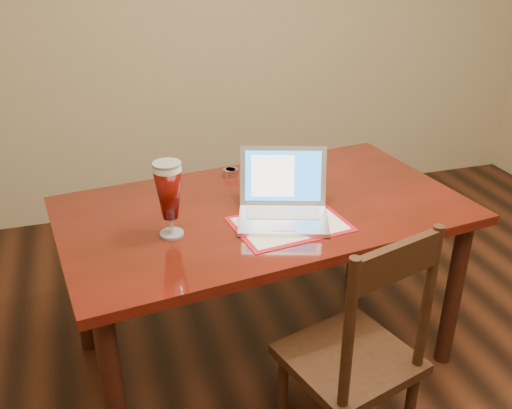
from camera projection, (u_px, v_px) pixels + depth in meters
name	position (u px, v px, depth m)	size (l,w,h in m)	color
dining_table	(262.00, 225.00, 2.48)	(1.82, 1.16, 1.11)	#55110B
dining_chair	(356.00, 357.00, 2.06)	(0.53, 0.52, 1.03)	black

